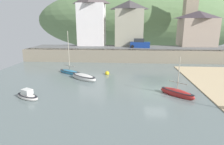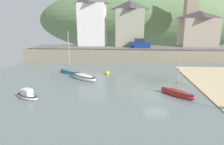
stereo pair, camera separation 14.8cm
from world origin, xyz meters
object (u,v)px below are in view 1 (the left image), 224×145
waterfront_building_centre (129,23)px  waterfront_building_right (197,28)px  waterfront_building_left (92,19)px  parked_car_near_slipway (140,44)px  sailboat_nearest_shore (28,96)px  rowboat_small_beached (70,72)px  fishing_boat_green (84,77)px  church_with_spire (190,9)px  sailboat_far_left (177,93)px  mooring_buoy (107,73)px

waterfront_building_centre → waterfront_building_right: 15.49m
waterfront_building_left → parked_car_near_slipway: waterfront_building_left is taller
sailboat_nearest_shore → rowboat_small_beached: (1.43, 10.14, -0.02)m
waterfront_building_centre → sailboat_nearest_shore: waterfront_building_centre is taller
waterfront_building_right → fishing_boat_green: bearing=-136.1°
fishing_boat_green → parked_car_near_slipway: size_ratio=1.03×
church_with_spire → fishing_boat_green: size_ratio=3.67×
church_with_spire → fishing_boat_green: bearing=-130.1°
church_with_spire → rowboat_small_beached: bearing=-137.3°
waterfront_building_centre → fishing_boat_green: waterfront_building_centre is taller
rowboat_small_beached → parked_car_near_slipway: bearing=81.1°
sailboat_far_left → mooring_buoy: (-8.19, 8.13, -0.12)m
church_with_spire → sailboat_nearest_shore: bearing=-128.2°
fishing_boat_green → sailboat_nearest_shore: bearing=-85.7°
waterfront_building_centre → mooring_buoy: size_ratio=15.75×
mooring_buoy → waterfront_building_right: bearing=43.9°
fishing_boat_green → mooring_buoy: fishing_boat_green is taller
waterfront_building_left → rowboat_small_beached: bearing=-91.3°
waterfront_building_centre → mooring_buoy: 19.85m
sailboat_far_left → rowboat_small_beached: (-13.93, 8.31, -0.05)m
waterfront_building_right → parked_car_near_slipway: bearing=-161.1°
mooring_buoy → waterfront_building_centre: bearing=79.4°
waterfront_building_left → mooring_buoy: bearing=-73.6°
parked_car_near_slipway → fishing_boat_green: bearing=-110.9°
sailboat_nearest_shore → mooring_buoy: size_ratio=4.74×
sailboat_nearest_shore → sailboat_far_left: sailboat_far_left is taller
waterfront_building_centre → fishing_boat_green: size_ratio=2.30×
waterfront_building_right → sailboat_nearest_shore: waterfront_building_right is taller
waterfront_building_left → rowboat_small_beached: (-0.42, -17.96, -8.18)m
rowboat_small_beached → mooring_buoy: size_ratio=10.16×
parked_car_near_slipway → mooring_buoy: parked_car_near_slipway is taller
sailboat_nearest_shore → fishing_boat_green: sailboat_nearest_shore is taller
church_with_spire → waterfront_building_right: bearing=-79.4°
fishing_boat_green → parked_car_near_slipway: parked_car_near_slipway is taller
mooring_buoy → sailboat_far_left: bearing=-44.8°
church_with_spire → parked_car_near_slipway: size_ratio=3.77×
waterfront_building_left → waterfront_building_centre: (8.71, 0.00, -0.93)m
waterfront_building_right → mooring_buoy: size_ratio=12.37×
church_with_spire → mooring_buoy: (-18.07, -22.14, -10.48)m
parked_car_near_slipway → mooring_buoy: size_ratio=6.68×
waterfront_building_left → sailboat_nearest_shore: bearing=-93.8°
waterfront_building_centre → church_with_spire: 15.55m
waterfront_building_right → church_with_spire: church_with_spire is taller
waterfront_building_right → parked_car_near_slipway: size_ratio=1.85×
fishing_boat_green → mooring_buoy: size_ratio=6.85×
waterfront_building_right → sailboat_far_left: (-10.63, -26.27, -6.03)m
rowboat_small_beached → mooring_buoy: (5.75, -0.18, -0.07)m
rowboat_small_beached → parked_car_near_slipway: size_ratio=1.52×
rowboat_small_beached → parked_car_near_slipway: 17.92m
fishing_boat_green → rowboat_small_beached: rowboat_small_beached is taller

